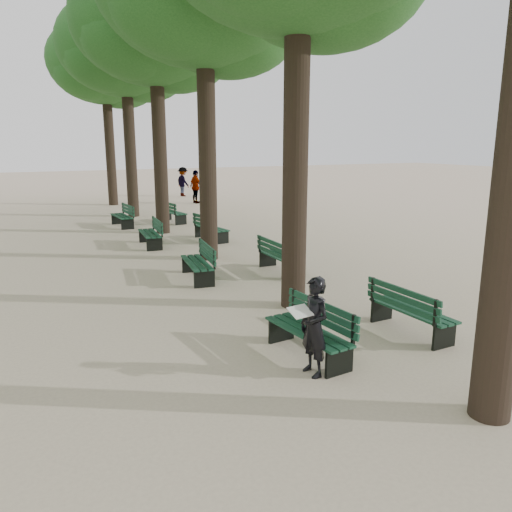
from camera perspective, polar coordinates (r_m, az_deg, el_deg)
name	(u,v)px	position (r m, az deg, el deg)	size (l,w,h in m)	color
ground	(308,376)	(7.85, 6.00, -13.47)	(120.00, 120.00, 0.00)	#C8B498
tree_central_3	(155,23)	(20.08, -11.52, 24.65)	(6.00, 6.00, 9.95)	#33261C
tree_central_4	(125,46)	(24.85, -14.79, 22.17)	(6.00, 6.00, 9.95)	#33261C
tree_central_5	(105,62)	(29.69, -16.93, 20.45)	(6.00, 6.00, 9.95)	#33261C
bench_left_0	(308,341)	(8.38, 5.96, -9.66)	(0.73, 1.84, 0.92)	black
bench_left_1	(197,269)	(12.96, -6.71, -1.51)	(0.81, 1.86, 0.92)	black
bench_left_2	(150,238)	(17.36, -12.00, 1.97)	(0.72, 1.84, 0.92)	black
bench_left_3	(122,220)	(21.71, -15.04, 3.96)	(0.67, 1.83, 0.92)	black
bench_right_0	(411,319)	(9.74, 17.29, -6.93)	(0.63, 1.82, 0.92)	black
bench_right_1	(280,263)	(13.58, 2.81, -0.78)	(0.63, 1.82, 0.92)	black
bench_right_2	(211,233)	(18.13, -5.13, 2.66)	(0.79, 1.86, 0.92)	black
bench_right_3	(173,216)	(22.42, -9.43, 4.50)	(0.79, 1.86, 0.92)	black
man_with_map	(314,327)	(7.61, 6.67, -8.02)	(0.60, 0.63, 1.54)	black
pedestrian_c	(196,187)	(29.28, -6.90, 7.86)	(1.12, 0.38, 1.91)	#262628
pedestrian_b	(183,182)	(33.33, -8.34, 8.40)	(1.22, 0.38, 1.89)	#262628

